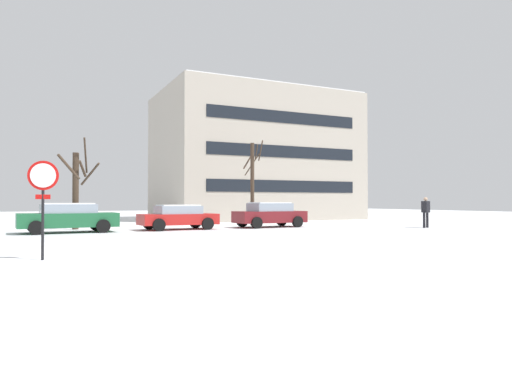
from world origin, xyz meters
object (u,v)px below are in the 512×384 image
(parked_car_red, at_px, (178,217))
(parked_car_maroon, at_px, (270,214))
(pedestrian_crossing, at_px, (426,210))
(stop_sign, at_px, (43,190))
(parked_car_green, at_px, (68,217))

(parked_car_red, xyz_separation_m, parked_car_maroon, (5.42, -0.07, 0.06))
(pedestrian_crossing, bearing_deg, parked_car_red, 161.18)
(pedestrian_crossing, bearing_deg, stop_sign, -161.97)
(stop_sign, bearing_deg, parked_car_green, 82.76)
(stop_sign, relative_size, parked_car_green, 0.56)
(parked_car_red, height_order, pedestrian_crossing, pedestrian_crossing)
(parked_car_maroon, distance_m, pedestrian_crossing, 8.81)
(parked_car_red, bearing_deg, pedestrian_crossing, -18.82)
(stop_sign, distance_m, parked_car_red, 12.90)
(parked_car_green, relative_size, pedestrian_crossing, 2.62)
(stop_sign, height_order, parked_car_red, stop_sign)
(pedestrian_crossing, bearing_deg, parked_car_green, 166.66)
(stop_sign, height_order, parked_car_maroon, stop_sign)
(stop_sign, distance_m, parked_car_green, 10.98)
(stop_sign, xyz_separation_m, parked_car_green, (1.38, 10.84, -1.05))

